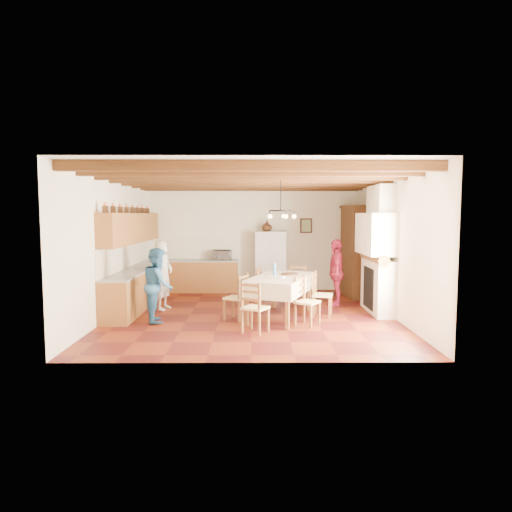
{
  "coord_description": "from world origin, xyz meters",
  "views": [
    {
      "loc": [
        0.03,
        -9.77,
        2.17
      ],
      "look_at": [
        0.1,
        0.3,
        1.25
      ],
      "focal_mm": 32.0,
      "sensor_mm": 36.0,
      "label": 1
    }
  ],
  "objects": [
    {
      "name": "backsplash_back",
      "position": [
        -1.55,
        3.23,
        1.2
      ],
      "size": [
        2.3,
        0.03,
        0.6
      ],
      "primitive_type": "cube",
      "color": "silver",
      "rests_on": "ground"
    },
    {
      "name": "chair_left_far",
      "position": [
        -0.0,
        0.47,
        0.48
      ],
      "size": [
        0.5,
        0.51,
        0.96
      ],
      "primitive_type": null,
      "rotation": [
        0.0,
        0.0,
        -1.84
      ],
      "color": "brown",
      "rests_on": "floor"
    },
    {
      "name": "countertop_back",
      "position": [
        -1.55,
        2.95,
        0.88
      ],
      "size": [
        2.34,
        0.62,
        0.04
      ],
      "primitive_type": "cube",
      "color": "slate",
      "rests_on": "lower_cabinets_back"
    },
    {
      "name": "floor",
      "position": [
        0.0,
        0.0,
        -0.01
      ],
      "size": [
        6.0,
        6.5,
        0.02
      ],
      "primitive_type": "cube",
      "color": "#471210",
      "rests_on": "ground"
    },
    {
      "name": "wall_front",
      "position": [
        0.0,
        -3.26,
        1.5
      ],
      "size": [
        6.0,
        0.02,
        3.0
      ],
      "primitive_type": "cube",
      "color": "#EEE6CB",
      "rests_on": "ground"
    },
    {
      "name": "chair_end_near",
      "position": [
        0.07,
        -1.52,
        0.48
      ],
      "size": [
        0.56,
        0.56,
        0.96
      ],
      "primitive_type": null,
      "rotation": [
        0.0,
        0.0,
        2.62
      ],
      "color": "brown",
      "rests_on": "floor"
    },
    {
      "name": "fireplace",
      "position": [
        2.72,
        0.2,
        1.4
      ],
      "size": [
        0.56,
        1.6,
        2.8
      ],
      "primitive_type": null,
      "color": "beige",
      "rests_on": "ground"
    },
    {
      "name": "person_woman_red",
      "position": [
        2.02,
        0.99,
        0.79
      ],
      "size": [
        0.52,
        0.98,
        1.59
      ],
      "primitive_type": "imported",
      "rotation": [
        0.0,
        0.0,
        -1.72
      ],
      "color": "#A61E38",
      "rests_on": "floor"
    },
    {
      "name": "microwave",
      "position": [
        -0.83,
        2.95,
        1.04
      ],
      "size": [
        0.53,
        0.39,
        0.27
      ],
      "primitive_type": "imported",
      "rotation": [
        0.0,
        0.0,
        -0.11
      ],
      "color": "silver",
      "rests_on": "countertop_back"
    },
    {
      "name": "lower_cabinets_left",
      "position": [
        -2.7,
        1.05,
        0.43
      ],
      "size": [
        0.6,
        4.3,
        0.86
      ],
      "primitive_type": "cube",
      "color": "brown",
      "rests_on": "ground"
    },
    {
      "name": "backsplash_left",
      "position": [
        -2.98,
        1.05,
        1.2
      ],
      "size": [
        0.03,
        4.3,
        0.6
      ],
      "primitive_type": "cube",
      "color": "silver",
      "rests_on": "ground"
    },
    {
      "name": "wall_right",
      "position": [
        3.01,
        0.0,
        1.5
      ],
      "size": [
        0.02,
        6.5,
        3.0
      ],
      "primitive_type": "cube",
      "color": "#EEE6CB",
      "rests_on": "ground"
    },
    {
      "name": "person_woman_blue",
      "position": [
        -1.89,
        -0.65,
        0.75
      ],
      "size": [
        0.72,
        0.84,
        1.51
      ],
      "primitive_type": "imported",
      "rotation": [
        0.0,
        0.0,
        1.8
      ],
      "color": "#2E6596",
      "rests_on": "floor"
    },
    {
      "name": "chair_end_far",
      "position": [
        1.08,
        0.93,
        0.48
      ],
      "size": [
        0.5,
        0.49,
        0.96
      ],
      "primitive_type": null,
      "rotation": [
        0.0,
        0.0,
        -0.23
      ],
      "color": "brown",
      "rests_on": "floor"
    },
    {
      "name": "lower_cabinets_back",
      "position": [
        -1.55,
        2.95,
        0.43
      ],
      "size": [
        2.3,
        0.6,
        0.86
      ],
      "primitive_type": "cube",
      "color": "brown",
      "rests_on": "ground"
    },
    {
      "name": "chair_right_near",
      "position": [
        1.1,
        -0.98,
        0.48
      ],
      "size": [
        0.57,
        0.57,
        0.96
      ],
      "primitive_type": null,
      "rotation": [
        0.0,
        0.0,
        0.97
      ],
      "color": "brown",
      "rests_on": "floor"
    },
    {
      "name": "dining_table",
      "position": [
        0.61,
        -0.31,
        0.79
      ],
      "size": [
        1.66,
        2.24,
        0.87
      ],
      "rotation": [
        0.0,
        0.0,
        -0.36
      ],
      "color": "silver",
      "rests_on": "floor"
    },
    {
      "name": "hutch",
      "position": [
        2.75,
        2.21,
        1.2
      ],
      "size": [
        0.66,
        1.36,
        2.4
      ],
      "primitive_type": null,
      "rotation": [
        0.0,
        0.0,
        0.08
      ],
      "color": "#37230C",
      "rests_on": "floor"
    },
    {
      "name": "wall_back",
      "position": [
        0.0,
        3.26,
        1.5
      ],
      "size": [
        6.0,
        0.02,
        3.0
      ],
      "primitive_type": "cube",
      "color": "#EEE6CB",
      "rests_on": "ground"
    },
    {
      "name": "fridge_vase",
      "position": [
        0.42,
        2.93,
        1.85
      ],
      "size": [
        0.31,
        0.31,
        0.3
      ],
      "primitive_type": "imported",
      "rotation": [
        0.0,
        0.0,
        0.06
      ],
      "color": "#37230C",
      "rests_on": "refrigerator"
    },
    {
      "name": "wall_picture",
      "position": [
        1.55,
        3.23,
        1.85
      ],
      "size": [
        0.34,
        0.03,
        0.42
      ],
      "primitive_type": "cube",
      "color": "black",
      "rests_on": "ground"
    },
    {
      "name": "countertop_left",
      "position": [
        -2.7,
        1.05,
        0.88
      ],
      "size": [
        0.62,
        4.3,
        0.04
      ],
      "primitive_type": "cube",
      "color": "slate",
      "rests_on": "lower_cabinets_left"
    },
    {
      "name": "wall_left",
      "position": [
        -3.01,
        0.0,
        1.5
      ],
      "size": [
        0.02,
        6.5,
        3.0
      ],
      "primitive_type": "cube",
      "color": "#EEE6CB",
      "rests_on": "ground"
    },
    {
      "name": "chandelier",
      "position": [
        0.61,
        -0.31,
        2.25
      ],
      "size": [
        0.47,
        0.47,
        0.03
      ],
      "primitive_type": "torus",
      "color": "black",
      "rests_on": "ground"
    },
    {
      "name": "person_man",
      "position": [
        -2.0,
        0.55,
        0.79
      ],
      "size": [
        0.49,
        0.64,
        1.58
      ],
      "primitive_type": "imported",
      "rotation": [
        0.0,
        0.0,
        1.36
      ],
      "color": "beige",
      "rests_on": "floor"
    },
    {
      "name": "ceiling",
      "position": [
        0.0,
        0.0,
        3.01
      ],
      "size": [
        6.0,
        6.5,
        0.02
      ],
      "primitive_type": "cube",
      "color": "white",
      "rests_on": "ground"
    },
    {
      "name": "refrigerator",
      "position": [
        0.55,
        2.93,
        0.85
      ],
      "size": [
        0.91,
        0.77,
        1.7
      ],
      "primitive_type": "cube",
      "rotation": [
        0.0,
        0.0,
        -0.09
      ],
      "color": "silver",
      "rests_on": "floor"
    },
    {
      "name": "chair_right_far",
      "position": [
        1.51,
        -0.21,
        0.48
      ],
      "size": [
        0.5,
        0.51,
        0.96
      ],
      "primitive_type": null,
      "rotation": [
        0.0,
        0.0,
        1.31
      ],
      "color": "brown",
      "rests_on": "floor"
    },
    {
      "name": "ceiling_beams",
      "position": [
        0.0,
        0.0,
        2.91
      ],
      "size": [
        6.0,
        6.3,
        0.16
      ],
      "primitive_type": null,
      "color": "#3B1B0D",
      "rests_on": "ground"
    },
    {
      "name": "upper_cabinets",
      "position": [
        -2.83,
        1.05,
        1.85
      ],
      "size": [
        0.35,
        4.2,
        0.7
      ],
      "primitive_type": "cube",
      "color": "brown",
      "rests_on": "ground"
    },
    {
      "name": "chair_left_near",
      "position": [
        -0.32,
        -0.51,
        0.48
      ],
      "size": [
        0.55,
        0.55,
        0.96
      ],
      "primitive_type": null,
      "rotation": [
        0.0,
        0.0,
        -2.04
      ],
      "color": "brown",
      "rests_on": "floor"
    }
  ]
}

